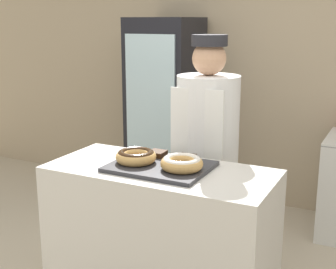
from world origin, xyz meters
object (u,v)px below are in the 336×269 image
object	(u,v)px
donut_light_glaze	(182,163)
brownie_back_right	(186,158)
donut_chocolate_glaze	(136,156)
brownie_back_left	(157,153)
serving_tray	(160,167)
beverage_fridge	(165,112)
baker_person	(207,157)

from	to	relation	value
donut_light_glaze	brownie_back_right	world-z (taller)	donut_light_glaze
donut_chocolate_glaze	brownie_back_left	size ratio (longest dim) A/B	2.44
serving_tray	donut_chocolate_glaze	distance (m)	0.16
donut_chocolate_glaze	donut_light_glaze	world-z (taller)	same
brownie_back_right	beverage_fridge	distance (m)	1.85
donut_chocolate_glaze	brownie_back_left	xyz separation A→B (m)	(0.05, 0.17, -0.02)
donut_chocolate_glaze	baker_person	size ratio (longest dim) A/B	0.14
serving_tray	baker_person	size ratio (longest dim) A/B	0.33
baker_person	donut_chocolate_glaze	bearing A→B (deg)	-109.68
baker_person	donut_light_glaze	bearing A→B (deg)	-81.75
serving_tray	brownie_back_right	xyz separation A→B (m)	(0.10, 0.15, 0.03)
baker_person	brownie_back_left	bearing A→B (deg)	-110.87
brownie_back_left	baker_person	size ratio (longest dim) A/B	0.06
brownie_back_left	beverage_fridge	world-z (taller)	beverage_fridge
donut_light_glaze	donut_chocolate_glaze	bearing A→B (deg)	180.00
beverage_fridge	baker_person	bearing A→B (deg)	-52.08
serving_tray	brownie_back_right	size ratio (longest dim) A/B	5.73
brownie_back_left	baker_person	distance (m)	0.46
brownie_back_right	beverage_fridge	world-z (taller)	beverage_fridge
brownie_back_right	baker_person	size ratio (longest dim) A/B	0.06
donut_chocolate_glaze	beverage_fridge	size ratio (longest dim) A/B	0.13
donut_chocolate_glaze	beverage_fridge	xyz separation A→B (m)	(-0.70, 1.75, -0.11)
donut_chocolate_glaze	baker_person	distance (m)	0.64
donut_chocolate_glaze	brownie_back_right	world-z (taller)	donut_chocolate_glaze
brownie_back_left	beverage_fridge	xyz separation A→B (m)	(-0.75, 1.58, -0.09)
beverage_fridge	brownie_back_right	bearing A→B (deg)	-59.20
brownie_back_left	brownie_back_right	size ratio (longest dim) A/B	1.00
donut_light_glaze	beverage_fridge	distance (m)	2.02
serving_tray	baker_person	world-z (taller)	baker_person
brownie_back_right	beverage_fridge	size ratio (longest dim) A/B	0.05
serving_tray	brownie_back_left	bearing A→B (deg)	123.37
donut_chocolate_glaze	brownie_back_left	world-z (taller)	donut_chocolate_glaze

